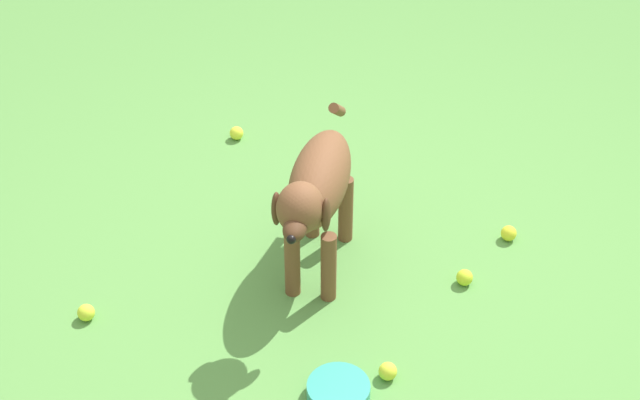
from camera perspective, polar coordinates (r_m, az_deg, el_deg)
The scene contains 8 objects.
ground at distance 3.66m, azimuth 2.86°, elevation -5.77°, with size 14.00×14.00×0.00m, color #548C42.
dog at distance 3.49m, azimuth -0.18°, elevation 0.68°, with size 0.72×0.67×0.63m.
tennis_ball_0 at distance 3.65m, azimuth -14.12°, elevation -6.70°, with size 0.07×0.07×0.07m, color #C8DC33.
tennis_ball_1 at distance 3.97m, azimuth 11.47°, elevation -2.01°, with size 0.07×0.07×0.07m, color yellow.
tennis_ball_2 at distance 4.53m, azimuth -5.13°, elevation 4.10°, with size 0.07×0.07×0.07m, color #D4DF35.
tennis_ball_3 at distance 3.34m, azimuth 4.17°, elevation -10.41°, with size 0.07×0.07×0.07m, color #CFD934.
tennis_ball_4 at distance 3.73m, azimuth 8.84°, elevation -4.70°, with size 0.07×0.07×0.07m, color #C0DA2B.
water_bowl at distance 3.27m, azimuth 1.14°, elevation -11.63°, with size 0.22×0.22×0.06m, color teal.
Camera 1 is at (-2.20, 1.54, 2.49)m, focal length 52.29 mm.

